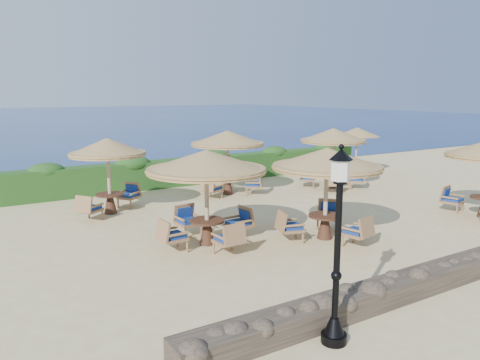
% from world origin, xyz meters
% --- Properties ---
extents(ground, '(120.00, 120.00, 0.00)m').
position_xyz_m(ground, '(0.00, 0.00, 0.00)').
color(ground, '#D7C488').
rests_on(ground, ground).
extents(sea, '(160.00, 160.00, 0.00)m').
position_xyz_m(sea, '(0.00, 70.00, 0.00)').
color(sea, navy).
rests_on(sea, ground).
extents(hedge, '(18.00, 0.90, 1.20)m').
position_xyz_m(hedge, '(0.00, 7.20, 0.60)').
color(hedge, '#1A4115').
rests_on(hedge, ground).
extents(stone_wall, '(15.00, 0.65, 0.44)m').
position_xyz_m(stone_wall, '(0.00, -6.20, 0.22)').
color(stone_wall, brown).
rests_on(stone_wall, ground).
extents(lamp_post, '(0.44, 0.44, 3.31)m').
position_xyz_m(lamp_post, '(-4.80, -6.80, 1.55)').
color(lamp_post, black).
rests_on(lamp_post, ground).
extents(extra_parasol, '(2.30, 2.30, 2.41)m').
position_xyz_m(extra_parasol, '(7.80, 5.20, 2.17)').
color(extra_parasol, tan).
rests_on(extra_parasol, ground).
extents(cafe_set_0, '(3.31, 3.31, 2.65)m').
position_xyz_m(cafe_set_0, '(-4.20, -1.03, 1.94)').
color(cafe_set_0, tan).
rests_on(cafe_set_0, ground).
extents(cafe_set_1, '(3.15, 3.15, 2.65)m').
position_xyz_m(cafe_set_1, '(-1.05, -2.35, 1.98)').
color(cafe_set_1, tan).
rests_on(cafe_set_1, ground).
extents(cafe_set_3, '(2.68, 2.62, 2.65)m').
position_xyz_m(cafe_set_3, '(-5.51, 3.77, 1.98)').
color(cafe_set_3, tan).
rests_on(cafe_set_3, ground).
extents(cafe_set_4, '(3.04, 3.04, 2.65)m').
position_xyz_m(cafe_set_4, '(-0.42, 4.34, 1.96)').
color(cafe_set_4, tan).
rests_on(cafe_set_4, ground).
extents(cafe_set_5, '(2.87, 2.87, 2.65)m').
position_xyz_m(cafe_set_5, '(4.14, 3.03, 1.84)').
color(cafe_set_5, tan).
rests_on(cafe_set_5, ground).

